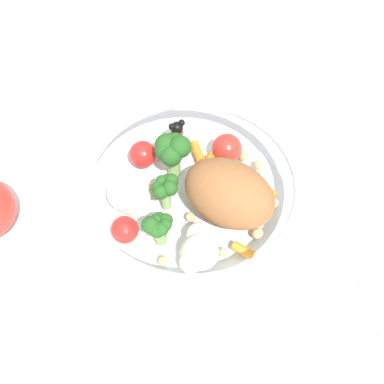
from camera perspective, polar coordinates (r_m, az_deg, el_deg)
ground_plane at (r=0.55m, az=0.10°, el=-2.90°), size 2.40×2.40×0.00m
food_container at (r=0.53m, az=0.23°, el=-0.26°), size 0.23×0.23×0.08m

